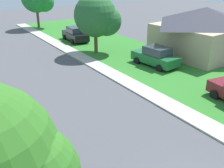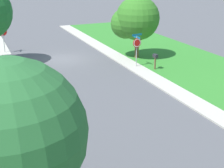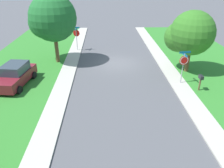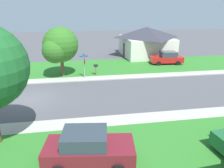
# 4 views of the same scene
# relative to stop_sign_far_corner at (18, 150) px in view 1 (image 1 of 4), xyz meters

# --- Properties ---
(sidewalk_east) EXTENTS (1.40, 56.00, 0.10)m
(sidewalk_east) POSITION_rel_stop_sign_far_corner_xyz_m (9.58, 7.27, -1.84)
(sidewalk_east) COLOR #ADA89E
(sidewalk_east) RESTS_ON ground
(lawn_east) EXTENTS (8.00, 56.00, 0.08)m
(lawn_east) POSITION_rel_stop_sign_far_corner_xyz_m (14.28, 7.27, -1.85)
(lawn_east) COLOR #2D7528
(lawn_east) RESTS_ON ground
(stop_sign_far_corner) EXTENTS (0.92, 0.92, 2.77)m
(stop_sign_far_corner) POSITION_rel_stop_sign_far_corner_xyz_m (0.00, 0.00, 0.00)
(stop_sign_far_corner) COLOR #9E9EA3
(stop_sign_far_corner) RESTS_ON ground
(car_black_driveway_right) EXTENTS (2.24, 4.40, 1.76)m
(car_black_driveway_right) POSITION_rel_stop_sign_far_corner_xyz_m (11.97, 20.32, -1.01)
(car_black_driveway_right) COLOR black
(car_black_driveway_right) RESTS_ON ground
(car_green_across_road) EXTENTS (2.35, 4.46, 1.76)m
(car_green_across_road) POSITION_rel_stop_sign_far_corner_xyz_m (13.88, 8.33, -1.01)
(car_green_across_road) COLOR #1E6033
(car_green_across_road) RESTS_ON ground
(tree_sidewalk_near) EXTENTS (4.46, 4.15, 5.83)m
(tree_sidewalk_near) POSITION_rel_stop_sign_far_corner_xyz_m (11.78, 14.53, 1.73)
(tree_sidewalk_near) COLOR brown
(tree_sidewalk_near) RESTS_ON ground
(house_right_setback) EXTENTS (9.58, 8.47, 4.60)m
(house_right_setback) POSITION_rel_stop_sign_far_corner_xyz_m (20.34, 8.66, 0.49)
(house_right_setback) COLOR tan
(house_right_setback) RESTS_ON ground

